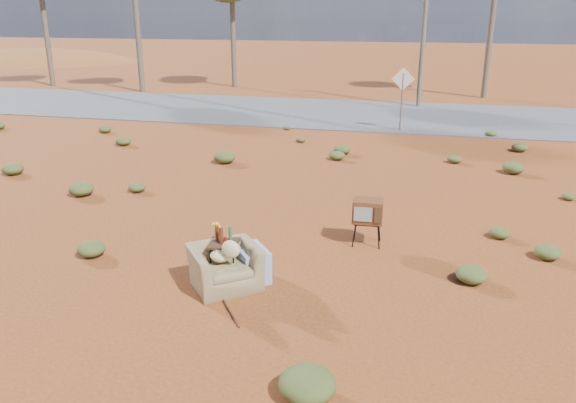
# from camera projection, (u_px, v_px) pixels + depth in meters

# --- Properties ---
(ground) EXTENTS (140.00, 140.00, 0.00)m
(ground) POSITION_uv_depth(u_px,v_px,m) (264.00, 277.00, 8.93)
(ground) COLOR brown
(ground) RESTS_ON ground
(highway) EXTENTS (140.00, 7.00, 0.04)m
(highway) POSITION_uv_depth(u_px,v_px,m) (366.00, 114.00, 22.71)
(highway) COLOR #565659
(highway) RESTS_ON ground
(dirt_mound) EXTENTS (26.00, 18.00, 2.00)m
(dirt_mound) POSITION_uv_depth(u_px,v_px,m) (32.00, 61.00, 46.90)
(dirt_mound) COLOR brown
(dirt_mound) RESTS_ON ground
(armchair) EXTENTS (1.28, 1.32, 0.88)m
(armchair) POSITION_uv_depth(u_px,v_px,m) (230.00, 261.00, 8.53)
(armchair) COLOR olive
(armchair) RESTS_ON ground
(tv_unit) EXTENTS (0.55, 0.46, 0.85)m
(tv_unit) POSITION_uv_depth(u_px,v_px,m) (368.00, 211.00, 9.96)
(tv_unit) COLOR black
(tv_unit) RESTS_ON ground
(side_table) EXTENTS (0.51, 0.51, 0.91)m
(side_table) POSITION_uv_depth(u_px,v_px,m) (222.00, 240.00, 8.64)
(side_table) COLOR #3A2715
(side_table) RESTS_ON ground
(rusty_bar) EXTENTS (0.79, 1.09, 0.03)m
(rusty_bar) POSITION_uv_depth(u_px,v_px,m) (226.00, 304.00, 8.06)
(rusty_bar) COLOR #4E2415
(rusty_bar) RESTS_ON ground
(road_sign) EXTENTS (0.78, 0.06, 2.19)m
(road_sign) POSITION_uv_depth(u_px,v_px,m) (403.00, 88.00, 19.14)
(road_sign) COLOR brown
(road_sign) RESTS_ON ground
(utility_pole_center) EXTENTS (1.40, 0.20, 8.00)m
(utility_pole_center) POSITION_uv_depth(u_px,v_px,m) (426.00, 7.00, 23.22)
(utility_pole_center) COLOR brown
(utility_pole_center) RESTS_ON ground
(scrub_patch) EXTENTS (17.49, 8.07, 0.33)m
(scrub_patch) POSITION_uv_depth(u_px,v_px,m) (282.00, 185.00, 13.12)
(scrub_patch) COLOR #404F22
(scrub_patch) RESTS_ON ground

